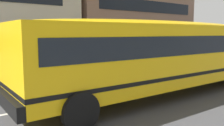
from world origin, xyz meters
TOP-DOWN VIEW (x-y plane):
  - ground_plane at (0.00, 0.00)m, footprint 400.00×400.00m
  - sidewalk_far at (0.00, 7.01)m, footprint 120.00×3.00m
  - lane_centreline at (0.00, 0.00)m, footprint 110.00×0.16m
  - school_bus at (-2.07, -1.36)m, footprint 13.90×3.48m
  - parked_car_beige_mid_block at (7.38, 4.25)m, footprint 3.90×1.89m

SIDE VIEW (x-z plane):
  - ground_plane at x=0.00m, z-range 0.00..0.00m
  - lane_centreline at x=0.00m, z-range 0.00..0.01m
  - sidewalk_far at x=0.00m, z-range 0.00..0.01m
  - parked_car_beige_mid_block at x=7.38m, z-range 0.02..1.66m
  - school_bus at x=-2.07m, z-range 0.29..3.39m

